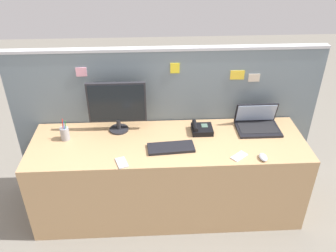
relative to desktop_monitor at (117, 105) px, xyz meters
The scene contains 11 objects.
ground_plane 1.07m from the desktop_monitor, 26.69° to the right, with size 10.00×10.00×0.00m, color slate.
desk 0.76m from the desktop_monitor, 26.69° to the right, with size 2.25×0.67×0.73m, color tan.
cubicle_divider 0.52m from the desktop_monitor, 22.14° to the left, with size 2.70×0.08×1.39m.
desktop_monitor is the anchor object (origin of this frame).
laptop 1.21m from the desktop_monitor, ahead, with size 0.36×0.27×0.21m.
desk_phone 0.74m from the desktop_monitor, ahead, with size 0.18×0.17×0.08m.
keyboard_main 0.58m from the desktop_monitor, 35.76° to the right, with size 0.37×0.15×0.02m, color black.
computer_mouse_right_hand 1.24m from the desktop_monitor, 23.03° to the right, with size 0.06×0.10×0.03m, color #B2B5BC.
pen_cup 0.49m from the desktop_monitor, 163.75° to the right, with size 0.07×0.07×0.19m.
cell_phone_white_slab 1.07m from the desktop_monitor, 24.99° to the right, with size 0.06×0.13×0.01m, color silver.
cell_phone_silver_slab 0.53m from the desktop_monitor, 84.00° to the right, with size 0.07×0.13×0.01m, color #B7BAC1.
Camera 1 is at (-0.13, -2.37, 2.35)m, focal length 37.66 mm.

